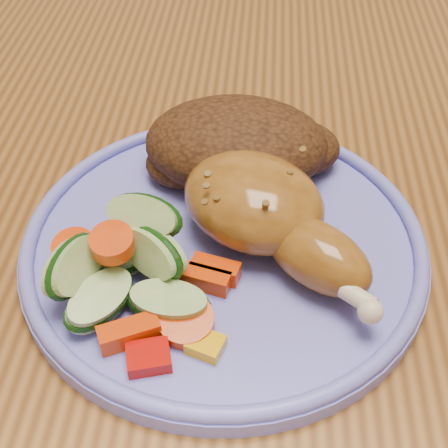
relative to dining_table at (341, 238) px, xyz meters
name	(u,v)px	position (x,y,z in m)	size (l,w,h in m)	color
dining_table	(341,238)	(0.00, 0.00, 0.00)	(0.90, 1.40, 0.75)	brown
chair_far	(306,58)	(0.00, 0.63, -0.17)	(0.42, 0.42, 0.91)	#4C2D16
plate	(224,246)	(-0.10, -0.10, 0.09)	(0.27, 0.27, 0.01)	#6769D7
plate_rim	(224,235)	(-0.10, -0.10, 0.10)	(0.27, 0.27, 0.01)	#6769D7
chicken_leg	(268,214)	(-0.07, -0.10, 0.12)	(0.15, 0.15, 0.05)	brown
rice_pilaf	(240,146)	(-0.09, -0.03, 0.12)	(0.14, 0.10, 0.06)	#3F220F
vegetable_pile	(130,271)	(-0.15, -0.15, 0.11)	(0.12, 0.12, 0.06)	#A50A05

